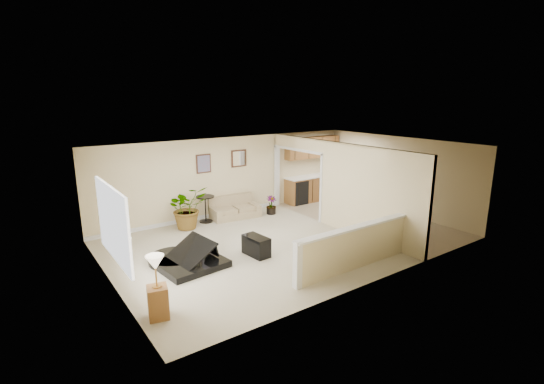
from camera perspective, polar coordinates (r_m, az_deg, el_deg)
floor at (r=10.68m, az=2.18°, el=-6.89°), size 9.00×9.00×0.00m
back_wall at (r=12.75m, az=-5.99°, el=2.32°), size 9.00×0.04×2.50m
front_wall at (r=8.22m, az=15.11°, el=-4.55°), size 9.00×0.04×2.50m
left_wall at (r=8.46m, az=-22.83°, el=-4.66°), size 0.04×6.00×2.50m
right_wall at (r=13.46m, az=17.65°, el=2.35°), size 0.04×6.00×2.50m
ceiling at (r=10.07m, az=2.31°, el=6.54°), size 9.00×6.00×0.04m
kitchen_vinyl at (r=12.74m, az=13.54°, el=-3.80°), size 2.70×6.00×0.01m
interior_partition at (r=11.64m, az=8.53°, el=0.99°), size 0.18×5.99×2.50m
pony_half_wall at (r=8.95m, az=11.67°, el=-7.80°), size 3.42×0.22×1.00m
left_window at (r=7.93m, az=-22.04°, el=-4.26°), size 0.05×2.15×1.45m
wall_art_left at (r=12.21m, az=-9.87°, el=4.07°), size 0.48×0.04×0.58m
wall_mirror at (r=12.78m, az=-4.81°, el=4.88°), size 0.55×0.04×0.55m
kitchen_cabinets at (r=14.42m, az=5.70°, el=2.13°), size 2.36×0.65×2.33m
piano at (r=9.14m, az=-12.26°, el=-7.14°), size 1.74×1.80×1.33m
piano_bench at (r=9.60m, az=-2.31°, el=-7.80°), size 0.43×0.75×0.48m
loveseat at (r=12.59m, az=-5.57°, el=-2.13°), size 1.61×1.02×0.87m
accent_table at (r=12.13m, az=-9.62°, el=-1.94°), size 0.56×0.56×0.81m
palm_plant at (r=11.64m, az=-12.17°, el=-2.26°), size 1.17×1.03×1.25m
small_plant at (r=12.85m, az=-0.12°, el=-2.08°), size 0.38×0.38×0.60m
lamp_stand at (r=7.25m, az=-16.28°, el=-13.71°), size 0.41×0.41×1.16m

